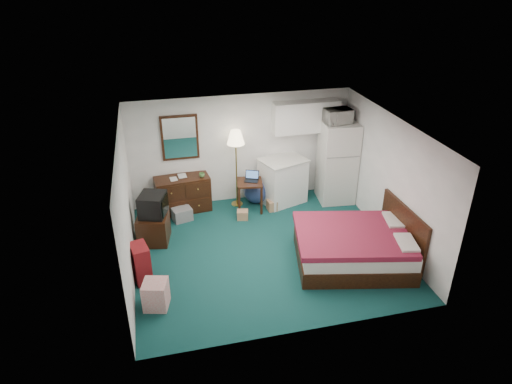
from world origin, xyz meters
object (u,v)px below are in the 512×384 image
object	(u,v)px
fridge	(337,162)
desk	(250,196)
floor_lamp	(236,169)
tv_stand	(154,228)
bed	(353,247)
suitcase	(141,263)
kitchen_counter	(283,181)
dresser	(183,194)

from	to	relation	value
fridge	desk	bearing A→B (deg)	-173.25
floor_lamp	tv_stand	size ratio (longest dim) A/B	2.82
desk	bed	bearing A→B (deg)	-50.41
floor_lamp	fridge	distance (m)	2.32
tv_stand	floor_lamp	bearing A→B (deg)	41.26
tv_stand	suitcase	size ratio (longest dim) A/B	0.90
tv_stand	suitcase	distance (m)	1.26
floor_lamp	fridge	bearing A→B (deg)	-6.39
bed	floor_lamp	bearing A→B (deg)	133.58
kitchen_counter	tv_stand	xyz separation A→B (m)	(-2.99, -1.02, -0.22)
suitcase	kitchen_counter	bearing A→B (deg)	21.39
floor_lamp	bed	size ratio (longest dim) A/B	0.88
kitchen_counter	fridge	size ratio (longest dim) A/B	0.54
bed	suitcase	size ratio (longest dim) A/B	2.89
dresser	tv_stand	distance (m)	1.34
suitcase	desk	bearing A→B (deg)	26.88
fridge	suitcase	bearing A→B (deg)	-149.44
floor_lamp	tv_stand	world-z (taller)	floor_lamp
bed	fridge	bearing A→B (deg)	87.57
bed	suitcase	xyz separation A→B (m)	(-3.83, 0.38, 0.03)
bed	tv_stand	size ratio (longest dim) A/B	3.21
desk	bed	xyz separation A→B (m)	(1.42, -2.43, -0.02)
dresser	fridge	bearing A→B (deg)	-10.28
fridge	tv_stand	size ratio (longest dim) A/B	2.97
bed	dresser	bearing A→B (deg)	148.65
fridge	bed	size ratio (longest dim) A/B	0.92
floor_lamp	bed	bearing A→B (deg)	-58.75
bed	suitcase	bearing A→B (deg)	-173.33
desk	suitcase	distance (m)	3.16
floor_lamp	fridge	xyz separation A→B (m)	(2.30, -0.26, 0.05)
desk	kitchen_counter	size ratio (longest dim) A/B	0.68
bed	tv_stand	bearing A→B (deg)	168.10
fridge	floor_lamp	bearing A→B (deg)	179.23
floor_lamp	desk	bearing A→B (deg)	-52.00
floor_lamp	suitcase	xyz separation A→B (m)	(-2.18, -2.34, -0.55)
dresser	fridge	world-z (taller)	fridge
tv_stand	suitcase	bearing A→B (deg)	-90.58
dresser	kitchen_counter	xyz separation A→B (m)	(2.29, -0.11, 0.11)
dresser	tv_stand	size ratio (longest dim) A/B	1.86
floor_lamp	bed	xyz separation A→B (m)	(1.65, -2.72, -0.57)
kitchen_counter	floor_lamp	bearing A→B (deg)	156.25
kitchen_counter	fridge	bearing A→B (deg)	-26.52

